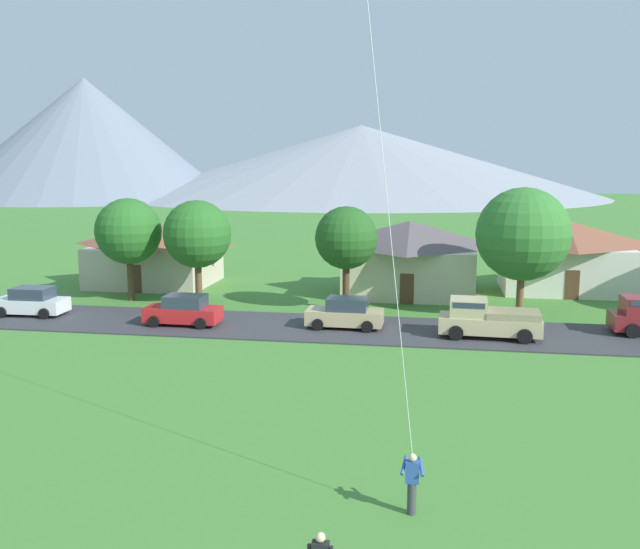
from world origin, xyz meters
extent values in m
cube|color=#38383D|center=(0.00, 28.39, 0.04)|extent=(160.00, 6.42, 0.08)
cone|color=#8E939E|center=(-17.49, 176.31, 9.34)|extent=(126.74, 126.74, 18.69)
cone|color=slate|center=(-83.66, 152.96, 14.74)|extent=(70.64, 70.64, 29.49)
cube|color=silver|center=(11.20, 42.10, 1.63)|extent=(8.58, 6.24, 3.26)
pyramid|color=brown|center=(11.20, 42.10, 4.16)|extent=(9.27, 6.73, 1.79)
cube|color=brown|center=(11.20, 38.96, 1.00)|extent=(0.90, 0.06, 2.00)
cube|color=beige|center=(0.34, 39.33, 1.65)|extent=(8.73, 7.19, 3.30)
pyramid|color=#564C51|center=(0.34, 39.33, 4.21)|extent=(9.43, 7.77, 1.81)
cube|color=brown|center=(0.34, 35.71, 1.00)|extent=(0.90, 0.06, 2.00)
cube|color=beige|center=(-18.64, 39.98, 1.48)|extent=(8.47, 7.10, 2.97)
pyramid|color=brown|center=(-18.64, 39.98, 3.78)|extent=(9.14, 7.67, 1.63)
cube|color=brown|center=(-18.64, 36.41, 1.00)|extent=(0.90, 0.06, 2.00)
cylinder|color=brown|center=(7.17, 33.57, 1.42)|extent=(0.44, 0.44, 2.84)
sphere|color=#33752D|center=(7.17, 33.57, 4.91)|extent=(5.53, 5.53, 5.53)
cylinder|color=#4C3823|center=(-17.80, 33.94, 1.51)|extent=(0.44, 0.44, 3.01)
sphere|color=#286623|center=(-17.80, 33.94, 4.64)|extent=(4.32, 4.32, 4.32)
cylinder|color=brown|center=(-12.95, 33.53, 1.47)|extent=(0.44, 0.44, 2.94)
sphere|color=#286623|center=(-12.95, 33.53, 4.57)|extent=(4.34, 4.34, 4.34)
cylinder|color=#4C3823|center=(-3.32, 33.32, 1.54)|extent=(0.44, 0.44, 3.08)
sphere|color=#23561E|center=(-3.32, 33.32, 4.53)|extent=(3.87, 3.87, 3.87)
cube|color=white|center=(-21.69, 28.55, 0.68)|extent=(4.25, 1.91, 0.80)
cube|color=#2D3847|center=(-21.54, 28.55, 1.42)|extent=(2.24, 1.64, 0.68)
cylinder|color=black|center=(-23.01, 27.59, 0.40)|extent=(0.65, 0.26, 0.64)
cylinder|color=black|center=(-23.06, 29.43, 0.40)|extent=(0.65, 0.26, 0.64)
cylinder|color=black|center=(-20.31, 27.66, 0.40)|extent=(0.65, 0.26, 0.64)
cylinder|color=black|center=(-20.36, 29.50, 0.40)|extent=(0.65, 0.26, 0.64)
cube|color=tan|center=(-2.78, 28.50, 0.68)|extent=(4.22, 1.84, 0.80)
cube|color=#2D3847|center=(-2.63, 28.50, 1.42)|extent=(2.22, 1.61, 0.68)
cylinder|color=black|center=(-4.14, 27.59, 0.40)|extent=(0.64, 0.25, 0.64)
cylinder|color=black|center=(-4.12, 29.43, 0.40)|extent=(0.64, 0.25, 0.64)
cylinder|color=black|center=(-1.44, 27.56, 0.40)|extent=(0.64, 0.25, 0.64)
cylinder|color=black|center=(-1.42, 29.40, 0.40)|extent=(0.64, 0.25, 0.64)
cube|color=red|center=(-11.84, 27.73, 0.68)|extent=(4.22, 1.84, 0.80)
cube|color=#2D3847|center=(-11.69, 27.73, 1.42)|extent=(2.21, 1.60, 0.68)
cylinder|color=black|center=(-13.20, 26.82, 0.40)|extent=(0.64, 0.25, 0.64)
cylinder|color=black|center=(-13.19, 28.66, 0.40)|extent=(0.64, 0.25, 0.64)
cylinder|color=black|center=(-10.50, 26.80, 0.40)|extent=(0.64, 0.25, 0.64)
cylinder|color=black|center=(-10.49, 28.64, 0.40)|extent=(0.64, 0.25, 0.64)
cube|color=#C6B284|center=(4.95, 27.67, 0.75)|extent=(5.28, 2.23, 0.84)
cube|color=#C6B284|center=(3.85, 27.72, 1.62)|extent=(1.98, 1.92, 0.90)
cube|color=#2D3847|center=(3.85, 27.72, 1.89)|extent=(1.70, 1.95, 0.28)
cube|color=tan|center=(6.10, 27.62, 1.35)|extent=(2.78, 2.08, 0.36)
cylinder|color=black|center=(3.21, 26.73, 0.46)|extent=(0.77, 0.31, 0.76)
cylinder|color=black|center=(3.30, 28.77, 0.46)|extent=(0.77, 0.31, 0.76)
cylinder|color=black|center=(6.60, 26.58, 0.46)|extent=(0.77, 0.31, 0.76)
cylinder|color=black|center=(6.69, 28.61, 0.46)|extent=(0.77, 0.31, 0.76)
cylinder|color=black|center=(12.30, 28.68, 0.46)|extent=(0.76, 0.29, 0.76)
cylinder|color=black|center=(12.33, 30.72, 0.46)|extent=(0.76, 0.29, 0.76)
cylinder|color=#3D3D42|center=(1.52, 8.90, 0.44)|extent=(0.24, 0.24, 0.88)
cube|color=#2D51A3|center=(1.52, 8.90, 1.17)|extent=(0.36, 0.22, 0.58)
sphere|color=beige|center=(1.52, 8.90, 1.57)|extent=(0.21, 0.21, 0.21)
cylinder|color=#2D51A3|center=(1.30, 8.96, 1.31)|extent=(0.18, 0.55, 0.37)
cylinder|color=#2D51A3|center=(1.74, 8.96, 1.31)|extent=(0.18, 0.55, 0.37)
cylinder|color=silver|center=(0.50, 10.01, 9.71)|extent=(2.07, 2.25, 16.32)
sphere|color=beige|center=(-0.22, 4.76, 1.57)|extent=(0.21, 0.21, 0.21)
camera|label=1|loc=(1.86, -7.89, 9.15)|focal=38.23mm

